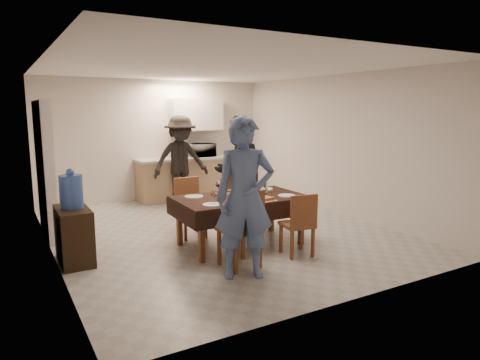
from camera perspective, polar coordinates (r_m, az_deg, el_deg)
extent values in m
cube|color=#B4B3AF|center=(7.06, -2.88, -6.74)|extent=(5.00, 6.00, 0.02)
cube|color=white|center=(6.82, -3.07, 14.75)|extent=(5.00, 6.00, 0.02)
cube|color=silver|center=(9.58, -11.17, 5.25)|extent=(5.00, 0.02, 2.60)
cube|color=silver|center=(4.38, 15.12, 0.38)|extent=(5.00, 0.02, 2.60)
cube|color=silver|center=(6.11, -24.36, 2.34)|extent=(0.02, 6.00, 2.60)
cube|color=silver|center=(8.25, 12.74, 4.56)|extent=(0.02, 6.00, 2.60)
cube|color=silver|center=(7.34, -24.56, 1.40)|extent=(0.15, 1.40, 2.10)
cube|color=tan|center=(9.60, -7.00, 0.13)|extent=(2.20, 0.60, 0.86)
cube|color=#B3B4AE|center=(9.53, -7.05, 2.83)|extent=(2.24, 0.64, 0.05)
cube|color=silver|center=(9.72, -5.84, 8.68)|extent=(1.20, 0.34, 0.70)
cube|color=black|center=(6.16, 0.08, -2.41)|extent=(1.87, 1.13, 0.04)
cube|color=brown|center=(6.25, 0.07, -5.65)|extent=(0.07, 0.07, 0.68)
cube|color=brown|center=(5.36, -0.09, -6.58)|extent=(0.49, 0.49, 0.05)
cube|color=brown|center=(5.12, 1.05, -4.23)|extent=(0.46, 0.08, 0.49)
cube|color=brown|center=(5.87, 7.60, -5.93)|extent=(0.45, 0.45, 0.05)
cube|color=brown|center=(5.67, 8.75, -4.05)|extent=(0.39, 0.09, 0.42)
cube|color=brown|center=(6.68, -6.51, -3.82)|extent=(0.42, 0.42, 0.05)
cube|color=brown|center=(6.46, -5.89, -2.03)|extent=(0.41, 0.05, 0.44)
cube|color=brown|center=(7.06, 0.20, -2.65)|extent=(0.59, 0.59, 0.05)
cube|color=brown|center=(6.84, 1.07, -0.73)|extent=(0.44, 0.20, 0.49)
cube|color=black|center=(5.95, -21.26, -6.89)|extent=(0.39, 0.77, 0.72)
cylinder|color=#426AC9|center=(5.83, -21.60, -1.46)|extent=(0.29, 0.29, 0.43)
cylinder|color=white|center=(6.28, 3.07, -1.16)|extent=(0.12, 0.12, 0.19)
cube|color=#BE7637|center=(5.89, 2.77, -2.55)|extent=(0.41, 0.33, 0.05)
cylinder|color=white|center=(6.45, 1.59, -1.35)|extent=(0.20, 0.20, 0.08)
cylinder|color=white|center=(6.37, -1.57, -1.68)|extent=(0.20, 0.20, 0.03)
cylinder|color=white|center=(5.62, -3.70, -3.30)|extent=(0.25, 0.25, 0.01)
cylinder|color=white|center=(6.23, 6.25, -2.08)|extent=(0.25, 0.25, 0.01)
cylinder|color=white|center=(6.15, -6.18, -2.22)|extent=(0.27, 0.27, 0.02)
cylinder|color=white|center=(6.72, 3.23, -1.20)|extent=(0.28, 0.28, 0.02)
imported|color=silver|center=(9.66, -5.05, 3.99)|extent=(0.54, 0.36, 0.30)
imported|color=#536C9E|center=(4.95, 0.63, -2.45)|extent=(0.81, 0.67, 1.89)
imported|color=black|center=(7.29, -0.30, 1.24)|extent=(1.00, 0.84, 1.86)
imported|color=black|center=(8.99, -7.90, 2.65)|extent=(1.19, 0.68, 1.84)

